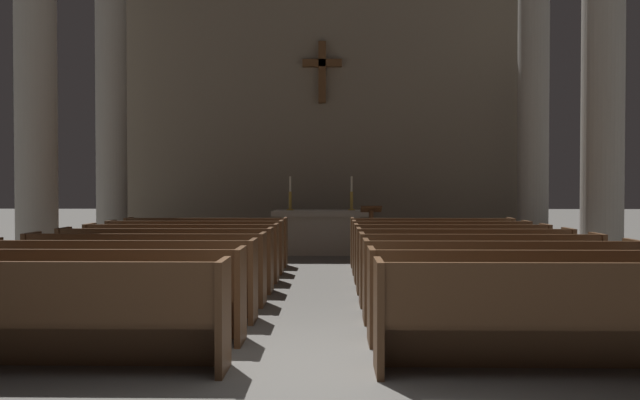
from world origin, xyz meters
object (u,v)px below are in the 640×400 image
at_px(pew_left_row_7, 196,247).
at_px(pew_left_row_5, 166,260).
at_px(lectern, 371,234).
at_px(column_left_second, 36,66).
at_px(column_right_second, 603,64).
at_px(pew_right_row_2, 527,296).
at_px(candlestick_right, 352,199).
at_px(pew_right_row_6, 451,253).
at_px(pew_right_row_4, 480,270).
at_px(pew_left_row_1, 41,315).
at_px(pew_left_row_2, 87,295).
at_px(pew_right_row_1, 564,317).
at_px(pew_left_row_6, 182,253).
at_px(pew_right_row_3, 500,281).
at_px(pew_right_row_5, 464,261).
at_px(column_right_third, 533,96).
at_px(pew_right_row_8, 431,242).
at_px(pew_left_row_4, 146,269).
at_px(pew_left_row_3, 121,280).
at_px(column_left_third, 111,97).
at_px(pew_right_row_7, 440,247).
at_px(altar, 321,231).
at_px(pew_left_row_8, 207,242).

bearing_deg(pew_left_row_7, pew_left_row_5, -90.00).
distance_m(pew_left_row_7, lectern, 3.92).
bearing_deg(column_left_second, column_right_second, 0.00).
bearing_deg(pew_right_row_2, candlestick_right, 99.68).
relative_size(pew_left_row_7, pew_right_row_6, 1.00).
xyz_separation_m(pew_left_row_7, pew_right_row_4, (4.35, -3.14, 0.00)).
distance_m(pew_left_row_1, pew_left_row_2, 1.05).
relative_size(pew_right_row_2, candlestick_right, 4.02).
xyz_separation_m(pew_left_row_2, pew_right_row_1, (4.35, -1.05, 0.00)).
height_order(pew_left_row_2, pew_left_row_5, same).
relative_size(pew_left_row_6, pew_right_row_2, 1.00).
relative_size(pew_right_row_1, candlestick_right, 4.02).
xyz_separation_m(pew_right_row_3, pew_right_row_6, (0.00, 3.14, 0.00)).
height_order(pew_left_row_5, column_right_second, column_right_second).
relative_size(pew_right_row_1, pew_right_row_4, 1.00).
relative_size(pew_right_row_5, column_right_third, 0.42).
bearing_deg(pew_right_row_8, pew_left_row_2, -124.66).
height_order(pew_left_row_4, pew_right_row_4, same).
xyz_separation_m(pew_left_row_3, pew_right_row_3, (4.35, 0.00, 0.00)).
distance_m(pew_right_row_1, column_left_third, 12.52).
bearing_deg(column_right_second, pew_left_row_7, 177.14).
xyz_separation_m(pew_right_row_6, lectern, (-1.09, 3.24, 0.07)).
height_order(pew_right_row_2, pew_right_row_7, same).
bearing_deg(pew_right_row_7, pew_left_row_3, -136.04).
bearing_deg(altar, pew_left_row_8, -132.81).
distance_m(altar, lectern, 1.61).
relative_size(pew_left_row_6, pew_right_row_6, 1.00).
bearing_deg(column_left_third, pew_right_row_4, -43.70).
relative_size(pew_left_row_3, column_left_third, 0.42).
distance_m(column_left_second, column_right_third, 10.48).
relative_size(pew_left_row_2, pew_right_row_6, 1.00).
bearing_deg(candlestick_right, column_right_third, 2.56).
bearing_deg(pew_left_row_3, pew_left_row_6, 90.00).
distance_m(pew_left_row_4, lectern, 6.25).
height_order(pew_left_row_2, pew_right_row_1, same).
relative_size(pew_left_row_2, pew_right_row_4, 1.00).
xyz_separation_m(pew_right_row_5, column_left_second, (-7.03, 1.74, 3.15)).
distance_m(column_right_second, column_right_third, 3.93).
bearing_deg(pew_right_row_4, lectern, 101.59).
bearing_deg(pew_left_row_3, pew_right_row_4, 13.55).
distance_m(pew_right_row_4, column_right_third, 7.89).
relative_size(pew_right_row_3, column_left_second, 0.42).
distance_m(pew_right_row_1, pew_right_row_6, 5.24).
height_order(pew_left_row_2, pew_right_row_2, same).
xyz_separation_m(pew_right_row_2, column_right_second, (2.69, 4.89, 3.15)).
xyz_separation_m(pew_right_row_8, column_right_third, (2.69, 2.53, 3.15)).
height_order(pew_left_row_8, column_left_third, column_left_third).
bearing_deg(candlestick_right, pew_right_row_7, -66.54).
distance_m(column_left_third, altar, 5.77).
xyz_separation_m(pew_left_row_2, pew_right_row_5, (4.35, 3.14, 0.00)).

